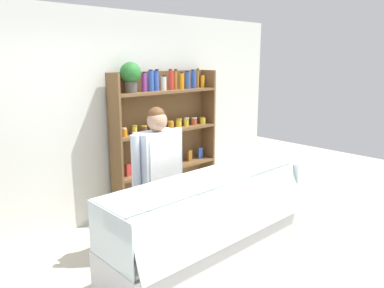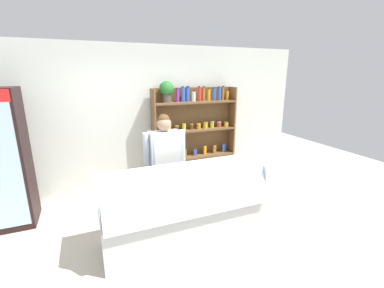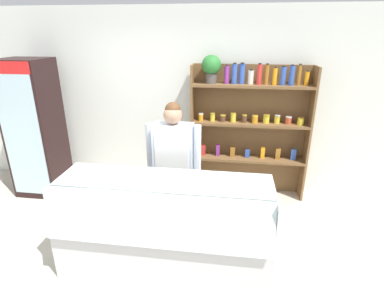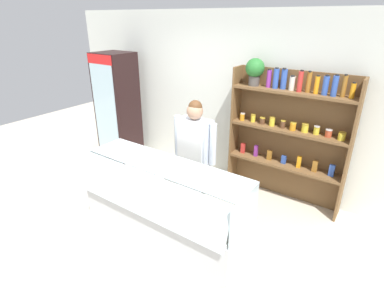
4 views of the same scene
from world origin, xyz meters
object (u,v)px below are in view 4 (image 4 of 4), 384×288
object	(u,v)px
drinks_fridge	(118,108)
shop_clerk	(194,149)
shelving_unit	(285,125)
deli_display_case	(164,216)

from	to	relation	value
drinks_fridge	shop_clerk	xyz separation A→B (m)	(2.20, -0.65, -0.05)
shop_clerk	drinks_fridge	bearing A→B (deg)	163.62
shop_clerk	shelving_unit	bearing A→B (deg)	50.14
shelving_unit	shop_clerk	bearing A→B (deg)	-129.86
drinks_fridge	shop_clerk	distance (m)	2.30
shelving_unit	deli_display_case	size ratio (longest dim) A/B	0.97
shelving_unit	deli_display_case	xyz separation A→B (m)	(-0.83, -1.73, -0.86)
shop_clerk	deli_display_case	bearing A→B (deg)	-87.45
deli_display_case	shop_clerk	bearing A→B (deg)	92.55
deli_display_case	shop_clerk	world-z (taller)	shop_clerk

